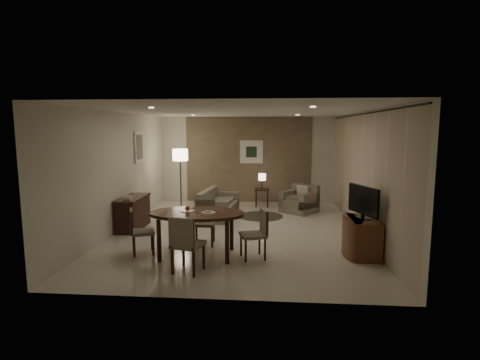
# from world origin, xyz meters

# --- Properties ---
(room_shell) EXTENTS (5.50, 7.00, 2.70)m
(room_shell) POSITION_xyz_m (0.00, 0.40, 1.35)
(room_shell) COLOR beige
(room_shell) RESTS_ON ground
(taupe_accent) EXTENTS (3.96, 0.03, 2.70)m
(taupe_accent) POSITION_xyz_m (0.00, 3.48, 1.35)
(taupe_accent) COLOR #7D654E
(taupe_accent) RESTS_ON wall_back
(curtain_wall) EXTENTS (0.08, 6.70, 2.58)m
(curtain_wall) POSITION_xyz_m (2.68, 0.00, 1.32)
(curtain_wall) COLOR beige
(curtain_wall) RESTS_ON wall_right
(curtain_rod) EXTENTS (0.03, 6.80, 0.03)m
(curtain_rod) POSITION_xyz_m (2.68, 0.00, 2.64)
(curtain_rod) COLOR black
(curtain_rod) RESTS_ON wall_right
(art_back_frame) EXTENTS (0.72, 0.03, 0.72)m
(art_back_frame) POSITION_xyz_m (0.10, 3.46, 1.60)
(art_back_frame) COLOR silver
(art_back_frame) RESTS_ON wall_back
(art_back_canvas) EXTENTS (0.34, 0.01, 0.34)m
(art_back_canvas) POSITION_xyz_m (0.10, 3.44, 1.60)
(art_back_canvas) COLOR #1B311C
(art_back_canvas) RESTS_ON wall_back
(art_left_frame) EXTENTS (0.03, 0.60, 0.80)m
(art_left_frame) POSITION_xyz_m (-2.72, 1.20, 1.85)
(art_left_frame) COLOR silver
(art_left_frame) RESTS_ON wall_left
(art_left_canvas) EXTENTS (0.01, 0.46, 0.64)m
(art_left_canvas) POSITION_xyz_m (-2.71, 1.20, 1.85)
(art_left_canvas) COLOR gray
(art_left_canvas) RESTS_ON wall_left
(downlight_nl) EXTENTS (0.10, 0.10, 0.01)m
(downlight_nl) POSITION_xyz_m (-1.40, -1.80, 2.69)
(downlight_nl) COLOR white
(downlight_nl) RESTS_ON ceiling
(downlight_nr) EXTENTS (0.10, 0.10, 0.01)m
(downlight_nr) POSITION_xyz_m (1.40, -1.80, 2.69)
(downlight_nr) COLOR white
(downlight_nr) RESTS_ON ceiling
(downlight_fl) EXTENTS (0.10, 0.10, 0.01)m
(downlight_fl) POSITION_xyz_m (-1.40, 1.80, 2.69)
(downlight_fl) COLOR white
(downlight_fl) RESTS_ON ceiling
(downlight_fr) EXTENTS (0.10, 0.10, 0.01)m
(downlight_fr) POSITION_xyz_m (1.40, 1.80, 2.69)
(downlight_fr) COLOR white
(downlight_fr) RESTS_ON ceiling
(console_desk) EXTENTS (0.48, 1.20, 0.75)m
(console_desk) POSITION_xyz_m (-2.49, 0.00, 0.38)
(console_desk) COLOR #3F2414
(console_desk) RESTS_ON floor
(telephone) EXTENTS (0.20, 0.14, 0.09)m
(telephone) POSITION_xyz_m (-2.49, -0.30, 0.80)
(telephone) COLOR white
(telephone) RESTS_ON console_desk
(tv_cabinet) EXTENTS (0.48, 0.90, 0.70)m
(tv_cabinet) POSITION_xyz_m (2.40, -1.50, 0.35)
(tv_cabinet) COLOR brown
(tv_cabinet) RESTS_ON floor
(flat_tv) EXTENTS (0.36, 0.85, 0.60)m
(flat_tv) POSITION_xyz_m (2.38, -1.50, 1.02)
(flat_tv) COLOR black
(flat_tv) RESTS_ON tv_cabinet
(dining_table) EXTENTS (1.74, 1.09, 0.82)m
(dining_table) POSITION_xyz_m (-0.63, -1.75, 0.41)
(dining_table) COLOR #3F2414
(dining_table) RESTS_ON floor
(chair_near) EXTENTS (0.55, 0.55, 0.94)m
(chair_near) POSITION_xyz_m (-0.63, -2.53, 0.47)
(chair_near) COLOR gray
(chair_near) RESTS_ON floor
(chair_far) EXTENTS (0.46, 0.46, 0.89)m
(chair_far) POSITION_xyz_m (-0.62, -1.08, 0.45)
(chair_far) COLOR gray
(chair_far) RESTS_ON floor
(chair_left) EXTENTS (0.54, 0.54, 0.85)m
(chair_left) POSITION_xyz_m (-1.66, -1.71, 0.43)
(chair_left) COLOR gray
(chair_left) RESTS_ON floor
(chair_right) EXTENTS (0.54, 0.54, 0.88)m
(chair_right) POSITION_xyz_m (0.39, -1.80, 0.44)
(chair_right) COLOR gray
(chair_right) RESTS_ON floor
(plate_a) EXTENTS (0.26, 0.26, 0.02)m
(plate_a) POSITION_xyz_m (-0.81, -1.70, 0.82)
(plate_a) COLOR white
(plate_a) RESTS_ON dining_table
(plate_b) EXTENTS (0.26, 0.26, 0.02)m
(plate_b) POSITION_xyz_m (-0.41, -1.80, 0.82)
(plate_b) COLOR white
(plate_b) RESTS_ON dining_table
(fruit_apple) EXTENTS (0.09, 0.09, 0.09)m
(fruit_apple) POSITION_xyz_m (-0.81, -1.70, 0.88)
(fruit_apple) COLOR #B43314
(fruit_apple) RESTS_ON plate_a
(napkin) EXTENTS (0.12, 0.08, 0.03)m
(napkin) POSITION_xyz_m (-0.41, -1.80, 0.85)
(napkin) COLOR white
(napkin) RESTS_ON plate_b
(round_rug) EXTENTS (1.18, 1.18, 0.01)m
(round_rug) POSITION_xyz_m (0.46, 1.48, 0.01)
(round_rug) COLOR #433E25
(round_rug) RESTS_ON floor
(sofa) EXTENTS (1.63, 0.94, 0.73)m
(sofa) POSITION_xyz_m (-0.63, 1.27, 0.37)
(sofa) COLOR gray
(sofa) RESTS_ON floor
(armchair) EXTENTS (1.16, 1.16, 0.75)m
(armchair) POSITION_xyz_m (1.51, 2.05, 0.38)
(armchair) COLOR gray
(armchair) RESTS_ON floor
(side_table) EXTENTS (0.43, 0.43, 0.55)m
(side_table) POSITION_xyz_m (0.46, 2.78, 0.27)
(side_table) COLOR black
(side_table) RESTS_ON floor
(table_lamp) EXTENTS (0.22, 0.22, 0.50)m
(table_lamp) POSITION_xyz_m (0.46, 2.78, 0.80)
(table_lamp) COLOR #FFEAC1
(table_lamp) RESTS_ON side_table
(floor_lamp) EXTENTS (0.44, 0.44, 1.74)m
(floor_lamp) POSITION_xyz_m (-1.92, 2.35, 0.87)
(floor_lamp) COLOR #FFE5B7
(floor_lamp) RESTS_ON floor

